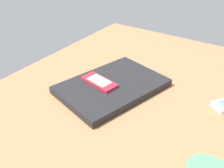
% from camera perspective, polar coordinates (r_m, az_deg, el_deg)
% --- Properties ---
extents(desk_surface, '(1.20, 0.80, 0.03)m').
position_cam_1_polar(desk_surface, '(0.75, 0.92, -5.50)').
color(desk_surface, olive).
rests_on(desk_surface, ground).
extents(laptop_closed, '(0.37, 0.30, 0.02)m').
position_cam_1_polar(laptop_closed, '(0.80, 0.00, -0.50)').
color(laptop_closed, black).
rests_on(laptop_closed, desk_surface).
extents(cell_phone_on_laptop, '(0.07, 0.13, 0.01)m').
position_cam_1_polar(cell_phone_on_laptop, '(0.80, -2.84, 0.51)').
color(cell_phone_on_laptop, red).
rests_on(cell_phone_on_laptop, laptop_closed).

